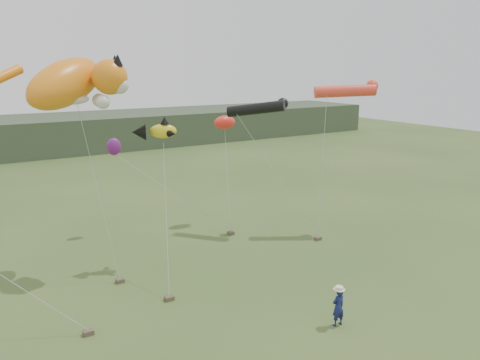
% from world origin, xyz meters
% --- Properties ---
extents(ground, '(120.00, 120.00, 0.00)m').
position_xyz_m(ground, '(0.00, 0.00, 0.00)').
color(ground, '#385123').
rests_on(ground, ground).
extents(headland, '(90.00, 13.00, 4.00)m').
position_xyz_m(headland, '(-3.11, 44.69, 1.92)').
color(headland, '#2D3D28').
rests_on(headland, ground).
extents(festival_attendant, '(0.57, 0.38, 1.53)m').
position_xyz_m(festival_attendant, '(1.58, -2.16, 0.76)').
color(festival_attendant, '#151C50').
rests_on(festival_attendant, ground).
extents(sandbag_anchors, '(14.17, 6.70, 0.19)m').
position_xyz_m(sandbag_anchors, '(-0.78, 5.03, 0.09)').
color(sandbag_anchors, brown).
rests_on(sandbag_anchors, ground).
extents(cat_kite, '(5.68, 4.11, 3.21)m').
position_xyz_m(cat_kite, '(-5.15, 8.11, 9.02)').
color(cat_kite, orange).
rests_on(cat_kite, ground).
extents(fish_kite, '(2.27, 1.50, 1.11)m').
position_xyz_m(fish_kite, '(-1.88, 7.13, 6.72)').
color(fish_kite, yellow).
rests_on(fish_kite, ground).
extents(tube_kites, '(7.70, 5.38, 2.19)m').
position_xyz_m(tube_kites, '(7.70, 7.30, 7.92)').
color(tube_kites, black).
rests_on(tube_kites, ground).
extents(misc_kites, '(7.76, 2.08, 2.06)m').
position_xyz_m(misc_kites, '(2.31, 11.64, 6.01)').
color(misc_kites, red).
rests_on(misc_kites, ground).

